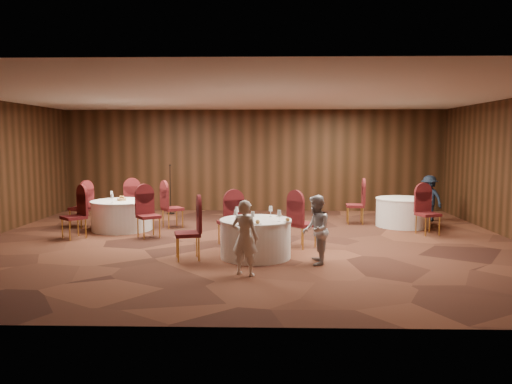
{
  "coord_description": "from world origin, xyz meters",
  "views": [
    {
      "loc": [
        0.47,
        -10.81,
        2.26
      ],
      "look_at": [
        0.2,
        0.2,
        1.1
      ],
      "focal_mm": 35.0,
      "sensor_mm": 36.0,
      "label": 1
    }
  ],
  "objects_px": {
    "mic_stand": "(171,200)",
    "woman_b": "(316,230)",
    "table_main": "(256,238)",
    "man_c": "(429,198)",
    "woman_a": "(245,238)",
    "table_right": "(403,212)",
    "table_left": "(122,215)"
  },
  "relations": [
    {
      "from": "table_left",
      "to": "table_right",
      "type": "distance_m",
      "value": 7.23
    },
    {
      "from": "woman_a",
      "to": "table_left",
      "type": "bearing_deg",
      "value": -30.84
    },
    {
      "from": "table_left",
      "to": "woman_b",
      "type": "distance_m",
      "value": 5.66
    },
    {
      "from": "table_left",
      "to": "mic_stand",
      "type": "relative_size",
      "value": 1.0
    },
    {
      "from": "woman_b",
      "to": "table_right",
      "type": "bearing_deg",
      "value": 151.29
    },
    {
      "from": "woman_a",
      "to": "woman_b",
      "type": "height_order",
      "value": "woman_a"
    },
    {
      "from": "table_right",
      "to": "man_c",
      "type": "relative_size",
      "value": 1.11
    },
    {
      "from": "table_main",
      "to": "table_right",
      "type": "relative_size",
      "value": 0.97
    },
    {
      "from": "table_left",
      "to": "woman_b",
      "type": "height_order",
      "value": "woman_b"
    },
    {
      "from": "table_right",
      "to": "woman_a",
      "type": "distance_m",
      "value": 6.24
    },
    {
      "from": "table_left",
      "to": "mic_stand",
      "type": "height_order",
      "value": "mic_stand"
    },
    {
      "from": "table_main",
      "to": "man_c",
      "type": "distance_m",
      "value": 6.48
    },
    {
      "from": "mic_stand",
      "to": "woman_b",
      "type": "relative_size",
      "value": 1.19
    },
    {
      "from": "table_right",
      "to": "mic_stand",
      "type": "distance_m",
      "value": 6.82
    },
    {
      "from": "table_main",
      "to": "woman_a",
      "type": "relative_size",
      "value": 1.08
    },
    {
      "from": "woman_a",
      "to": "man_c",
      "type": "height_order",
      "value": "man_c"
    },
    {
      "from": "table_main",
      "to": "mic_stand",
      "type": "xyz_separation_m",
      "value": [
        -2.74,
        5.6,
        0.06
      ]
    },
    {
      "from": "table_main",
      "to": "man_c",
      "type": "xyz_separation_m",
      "value": [
        4.72,
        4.44,
        0.26
      ]
    },
    {
      "from": "man_c",
      "to": "woman_a",
      "type": "bearing_deg",
      "value": -75.13
    },
    {
      "from": "table_left",
      "to": "man_c",
      "type": "relative_size",
      "value": 1.19
    },
    {
      "from": "woman_a",
      "to": "man_c",
      "type": "bearing_deg",
      "value": -109.5
    },
    {
      "from": "table_left",
      "to": "mic_stand",
      "type": "bearing_deg",
      "value": 75.88
    },
    {
      "from": "table_main",
      "to": "man_c",
      "type": "height_order",
      "value": "man_c"
    },
    {
      "from": "woman_b",
      "to": "table_main",
      "type": "bearing_deg",
      "value": -109.95
    },
    {
      "from": "table_left",
      "to": "table_right",
      "type": "xyz_separation_m",
      "value": [
        7.2,
        0.69,
        0.0
      ]
    },
    {
      "from": "table_right",
      "to": "mic_stand",
      "type": "relative_size",
      "value": 0.93
    },
    {
      "from": "table_right",
      "to": "woman_b",
      "type": "distance_m",
      "value": 4.87
    },
    {
      "from": "table_right",
      "to": "woman_a",
      "type": "xyz_separation_m",
      "value": [
        -3.92,
        -4.85,
        0.26
      ]
    },
    {
      "from": "table_main",
      "to": "woman_b",
      "type": "height_order",
      "value": "woman_b"
    },
    {
      "from": "table_main",
      "to": "table_left",
      "type": "distance_m",
      "value": 4.48
    },
    {
      "from": "table_main",
      "to": "mic_stand",
      "type": "height_order",
      "value": "mic_stand"
    },
    {
      "from": "table_right",
      "to": "mic_stand",
      "type": "height_order",
      "value": "mic_stand"
    }
  ]
}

